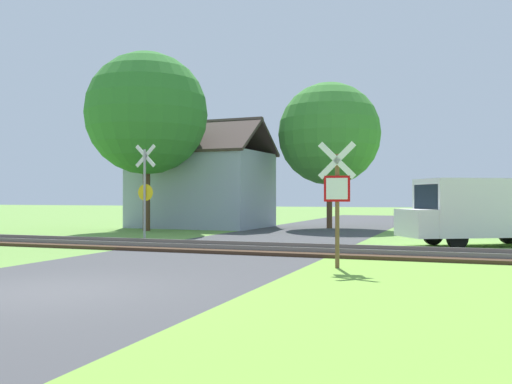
{
  "coord_description": "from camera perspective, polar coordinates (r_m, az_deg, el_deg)",
  "views": [
    {
      "loc": [
        6.77,
        -8.06,
        1.66
      ],
      "look_at": [
        0.5,
        9.19,
        1.8
      ],
      "focal_mm": 40.0,
      "sensor_mm": 36.0,
      "label": 1
    }
  ],
  "objects": [
    {
      "name": "road_asphalt",
      "position": [
        12.24,
        -13.98,
        -8.2
      ],
      "size": [
        6.58,
        80.0,
        0.01
      ],
      "primitive_type": "cube",
      "color": "#424244",
      "rests_on": "ground"
    },
    {
      "name": "house",
      "position": [
        30.88,
        -5.44,
        0.47
      ],
      "size": [
        7.33,
        5.5,
        5.78
      ],
      "rotation": [
        0.0,
        0.0,
        -0.05
      ],
      "color": "#99A3B7",
      "rests_on": "ground"
    },
    {
      "name": "crossing_sign_far",
      "position": [
        22.08,
        -11.04,
        0.51
      ],
      "size": [
        0.88,
        0.13,
        3.64
      ],
      "rotation": [
        0.0,
        0.0,
        -0.01
      ],
      "color": "#9E9EA5",
      "rests_on": "ground"
    },
    {
      "name": "tree_center",
      "position": [
        30.11,
        7.34,
        5.79
      ],
      "size": [
        5.34,
        5.34,
        7.6
      ],
      "color": "#513823",
      "rests_on": "ground"
    },
    {
      "name": "stop_sign_near",
      "position": [
        13.26,
        8.11,
        -0.34
      ],
      "size": [
        0.87,
        0.18,
        2.93
      ],
      "rotation": [
        0.0,
        0.0,
        3.27
      ],
      "color": "brown",
      "rests_on": "ground"
    },
    {
      "name": "grass_verge",
      "position": [
        6.3,
        15.43,
        -15.65
      ],
      "size": [
        6.0,
        20.0,
        0.01
      ],
      "primitive_type": "cube",
      "color": "#75A83B",
      "rests_on": "ground"
    },
    {
      "name": "rail_track",
      "position": [
        17.68,
        -2.64,
        -5.64
      ],
      "size": [
        60.0,
        2.6,
        0.22
      ],
      "color": "#422D1E",
      "rests_on": "ground"
    },
    {
      "name": "tree_left",
      "position": [
        28.18,
        -10.89,
        7.72
      ],
      "size": [
        5.89,
        5.89,
        8.6
      ],
      "color": "#513823",
      "rests_on": "ground"
    },
    {
      "name": "mail_truck",
      "position": [
        20.34,
        21.43,
        -1.6
      ],
      "size": [
        5.16,
        4.1,
        2.24
      ],
      "rotation": [
        0.0,
        0.0,
        2.11
      ],
      "color": "white",
      "rests_on": "ground"
    },
    {
      "name": "ground_plane",
      "position": [
        10.66,
        -20.08,
        -9.37
      ],
      "size": [
        160.0,
        160.0,
        0.0
      ],
      "primitive_type": "plane",
      "color": "#6B9942"
    }
  ]
}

